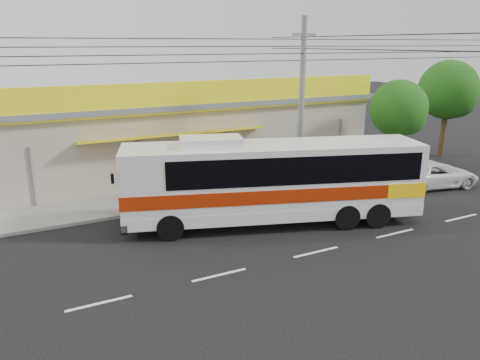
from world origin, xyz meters
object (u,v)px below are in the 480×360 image
(coach_bus, at_px, (277,177))
(tree_far, at_px, (450,92))
(white_car, at_px, (433,174))
(tree_near, at_px, (400,110))
(utility_pole, at_px, (304,49))

(coach_bus, height_order, tree_far, tree_far)
(white_car, bearing_deg, coach_bus, 105.50)
(coach_bus, bearing_deg, tree_far, 36.35)
(coach_bus, xyz_separation_m, tree_far, (16.95, 5.62, 2.35))
(coach_bus, relative_size, tree_far, 1.96)
(coach_bus, distance_m, white_car, 10.60)
(white_car, relative_size, tree_near, 0.89)
(white_car, xyz_separation_m, tree_far, (6.47, 4.83, 3.75))
(white_car, height_order, tree_near, tree_near)
(tree_near, xyz_separation_m, tree_far, (6.10, 1.66, 0.66))
(tree_far, bearing_deg, coach_bus, -161.65)
(coach_bus, xyz_separation_m, utility_pole, (3.43, 3.41, 5.24))
(white_car, bearing_deg, tree_far, -42.10)
(white_car, relative_size, tree_far, 0.76)
(tree_near, bearing_deg, white_car, -96.76)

